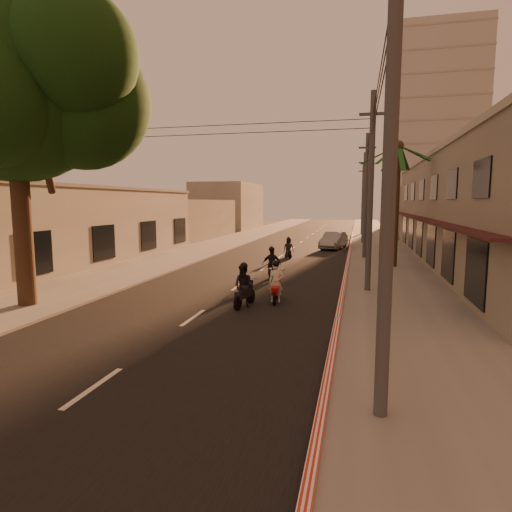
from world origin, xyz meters
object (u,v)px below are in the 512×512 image
object	(u,v)px
scooter_mid_b	(272,265)
broadleaf_tree	(25,86)
palm_tree	(399,153)
scooter_far_a	(289,249)
scooter_red	(276,284)
scooter_mid_a	(244,287)
parked_car	(334,240)

from	to	relation	value
scooter_mid_b	broadleaf_tree	bearing A→B (deg)	-142.26
palm_tree	scooter_far_a	xyz separation A→B (m)	(-7.23, 2.98, -6.41)
broadleaf_tree	scooter_mid_b	distance (m)	13.52
scooter_mid_b	scooter_far_a	bearing A→B (deg)	86.13
scooter_red	scooter_far_a	distance (m)	13.92
broadleaf_tree	scooter_mid_b	world-z (taller)	broadleaf_tree
scooter_mid_a	scooter_far_a	distance (m)	15.00
palm_tree	parked_car	world-z (taller)	palm_tree
scooter_mid_b	scooter_red	bearing A→B (deg)	-83.81
scooter_mid_a	scooter_mid_b	xyz separation A→B (m)	(-0.08, 6.01, 0.00)
scooter_red	scooter_far_a	world-z (taller)	scooter_red
broadleaf_tree	parked_car	distance (m)	27.46
broadleaf_tree	scooter_mid_b	bearing A→B (deg)	44.91
scooter_mid_a	scooter_far_a	world-z (taller)	scooter_mid_a
broadleaf_tree	parked_car	size ratio (longest dim) A/B	2.52
scooter_red	parked_car	xyz separation A→B (m)	(1.21, 21.25, -0.02)
scooter_far_a	parked_car	xyz separation A→B (m)	(2.88, 7.43, 0.01)
parked_car	scooter_mid_a	bearing A→B (deg)	-85.40
scooter_mid_b	parked_car	bearing A→B (deg)	74.65
broadleaf_tree	scooter_mid_a	bearing A→B (deg)	13.09
scooter_red	parked_car	world-z (taller)	scooter_red
broadleaf_tree	scooter_mid_b	xyz separation A→B (m)	(7.89, 7.87, -7.65)
scooter_far_a	parked_car	bearing A→B (deg)	51.69
palm_tree	scooter_mid_a	distance (m)	15.10
palm_tree	scooter_mid_a	size ratio (longest dim) A/B	4.48
parked_car	palm_tree	bearing A→B (deg)	-56.91
palm_tree	scooter_mid_b	world-z (taller)	palm_tree
broadleaf_tree	scooter_mid_a	size ratio (longest dim) A/B	6.61
palm_tree	scooter_mid_b	xyz separation A→B (m)	(-6.72, -5.99, -6.32)
broadleaf_tree	palm_tree	distance (m)	20.18
scooter_mid_a	scooter_mid_b	distance (m)	6.01
broadleaf_tree	scooter_red	distance (m)	12.25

